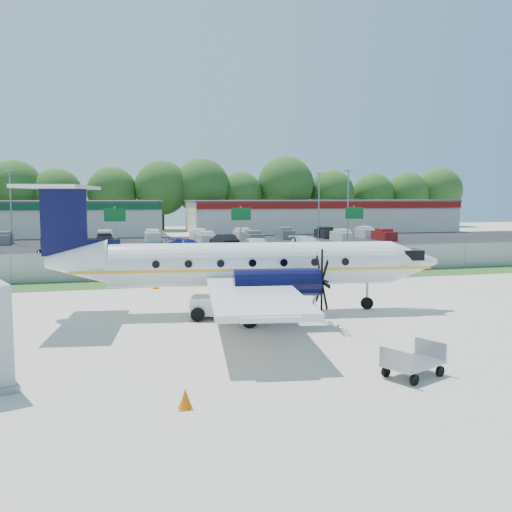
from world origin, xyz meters
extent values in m
plane|color=beige|center=(0.00, 0.00, 0.00)|extent=(170.00, 170.00, 0.00)
cube|color=#2D561E|center=(0.00, 12.00, 0.01)|extent=(170.00, 4.00, 0.02)
cube|color=black|center=(0.00, 19.00, 0.01)|extent=(170.00, 8.00, 0.02)
cube|color=black|center=(0.00, 40.00, 0.01)|extent=(170.00, 32.00, 0.02)
cube|color=gray|center=(0.00, 14.00, 1.00)|extent=(120.00, 0.02, 1.90)
cube|color=gray|center=(0.00, 14.00, 1.98)|extent=(120.00, 0.06, 0.06)
cube|color=gray|center=(0.00, 14.00, 0.05)|extent=(120.00, 0.06, 0.06)
cube|color=silver|center=(26.00, 62.00, 2.50)|extent=(44.00, 12.00, 5.00)
cube|color=#474749|center=(26.00, 62.00, 5.12)|extent=(44.40, 12.40, 0.24)
cube|color=maroon|center=(26.00, 55.90, 4.50)|extent=(44.00, 0.20, 1.00)
cylinder|color=gray|center=(-8.00, 23.00, 2.50)|extent=(0.14, 0.14, 5.00)
cube|color=#0C5923|center=(-8.00, 22.85, 4.30)|extent=(1.80, 0.08, 1.10)
cylinder|color=gray|center=(3.00, 23.00, 2.50)|extent=(0.14, 0.14, 5.00)
cube|color=#0C5923|center=(3.00, 22.85, 4.30)|extent=(1.80, 0.08, 1.10)
cylinder|color=gray|center=(14.00, 23.00, 2.50)|extent=(0.14, 0.14, 5.00)
cube|color=#0C5923|center=(14.00, 22.85, 4.30)|extent=(1.80, 0.08, 1.10)
cylinder|color=gray|center=(20.00, 38.00, 4.50)|extent=(0.18, 0.18, 9.00)
cube|color=gray|center=(20.00, 38.00, 9.00)|extent=(0.90, 0.35, 0.18)
cylinder|color=gray|center=(-20.00, 48.00, 4.50)|extent=(0.18, 0.18, 9.00)
cube|color=gray|center=(-20.00, 48.00, 9.00)|extent=(0.90, 0.35, 0.18)
cylinder|color=gray|center=(20.00, 48.00, 4.50)|extent=(0.18, 0.18, 9.00)
cube|color=gray|center=(20.00, 48.00, 9.00)|extent=(0.90, 0.35, 0.18)
cylinder|color=white|center=(-1.50, 0.75, 2.47)|extent=(14.52, 4.14, 2.18)
cone|color=white|center=(6.86, -0.42, 2.47)|extent=(2.80, 2.51, 2.18)
cone|color=white|center=(-10.08, 1.94, 2.70)|extent=(3.26, 2.57, 2.18)
cube|color=black|center=(6.63, -0.38, 2.87)|extent=(1.23, 1.62, 0.52)
cube|color=white|center=(-2.07, 0.83, 1.84)|extent=(6.42, 20.52, 0.25)
cylinder|color=black|center=(-1.27, -2.64, 2.01)|extent=(4.04, 1.79, 1.26)
cylinder|color=black|center=(-0.36, 3.95, 2.01)|extent=(4.04, 1.79, 1.26)
cube|color=black|center=(-10.65, 2.02, 4.65)|extent=(2.19, 0.51, 3.33)
cube|color=white|center=(-10.77, 2.04, 6.31)|extent=(3.71, 7.43, 0.16)
cylinder|color=gray|center=(4.42, -0.08, 0.75)|extent=(0.14, 0.14, 1.49)
cylinder|color=black|center=(4.42, -0.08, 0.32)|extent=(0.67, 0.29, 0.64)
cylinder|color=black|center=(-2.53, -2.47, 0.37)|extent=(0.79, 0.56, 0.73)
cylinder|color=black|center=(-1.61, 4.12, 0.37)|extent=(0.79, 0.56, 0.73)
cube|color=white|center=(-3.39, -0.19, 0.62)|extent=(3.17, 2.38, 0.79)
cube|color=white|center=(-2.85, -0.34, 1.24)|extent=(1.59, 1.74, 0.56)
cube|color=black|center=(-2.36, -0.47, 1.26)|extent=(0.53, 1.25, 0.45)
cylinder|color=black|center=(-4.60, -0.76, 0.34)|extent=(0.72, 0.42, 0.68)
cylinder|color=black|center=(-4.13, 0.93, 0.34)|extent=(0.72, 0.42, 0.68)
cylinder|color=black|center=(-2.65, -1.30, 0.34)|extent=(0.72, 0.42, 0.68)
cylinder|color=black|center=(-2.18, 0.39, 0.34)|extent=(0.72, 0.42, 0.68)
cube|color=gray|center=(0.14, -1.02, 0.44)|extent=(2.25, 1.87, 0.12)
cube|color=gray|center=(-0.69, -0.63, 0.73)|extent=(0.56, 1.09, 0.58)
cube|color=gray|center=(0.98, -1.40, 0.73)|extent=(0.56, 1.09, 0.58)
cylinder|color=black|center=(-0.70, -1.22, 0.17)|extent=(0.37, 0.25, 0.35)
cylinder|color=black|center=(-0.25, -0.25, 0.17)|extent=(0.37, 0.25, 0.35)
cylinder|color=black|center=(0.54, -1.79, 0.17)|extent=(0.37, 0.25, 0.35)
cylinder|color=black|center=(0.99, -0.82, 0.17)|extent=(0.37, 0.25, 0.35)
cube|color=gray|center=(0.96, -10.74, 0.45)|extent=(2.32, 1.93, 0.12)
cube|color=gray|center=(0.09, -11.14, 0.75)|extent=(0.57, 1.13, 0.60)
cube|color=gray|center=(1.83, -10.35, 0.75)|extent=(0.57, 1.13, 0.60)
cylinder|color=black|center=(0.55, -11.54, 0.18)|extent=(0.38, 0.26, 0.36)
cylinder|color=black|center=(0.09, -10.53, 0.18)|extent=(0.38, 0.26, 0.36)
cylinder|color=black|center=(1.83, -10.95, 0.18)|extent=(0.38, 0.26, 0.36)
cylinder|color=black|center=(1.37, -9.95, 0.18)|extent=(0.38, 0.26, 0.36)
cone|color=#DB6406|center=(-6.64, -11.68, 0.29)|extent=(0.38, 0.38, 0.57)
cube|color=#DB6406|center=(-6.64, -11.68, 0.02)|extent=(0.40, 0.40, 0.03)
cone|color=#DB6406|center=(-5.75, 9.42, 0.31)|extent=(0.41, 0.41, 0.62)
cube|color=#DB6406|center=(-5.75, 9.42, 0.02)|extent=(0.43, 0.43, 0.03)
imported|color=silver|center=(-15.28, 16.90, 0.00)|extent=(5.68, 3.67, 1.53)
imported|color=beige|center=(6.15, 19.63, 0.00)|extent=(4.77, 3.10, 1.51)
imported|color=maroon|center=(24.49, 17.86, 0.00)|extent=(5.38, 3.94, 1.36)
imported|color=navy|center=(-13.40, 29.08, 0.00)|extent=(2.93, 6.10, 1.68)
imported|color=#595B5E|center=(-6.48, 28.17, 0.00)|extent=(2.81, 4.23, 1.32)
imported|color=navy|center=(-0.94, 29.64, 0.00)|extent=(4.25, 5.95, 1.60)
imported|color=silver|center=(5.91, 28.46, 0.00)|extent=(1.91, 4.95, 1.61)
imported|color=silver|center=(11.79, 29.75, 0.00)|extent=(2.73, 5.78, 1.63)
imported|color=#595B5E|center=(-9.75, 34.10, 0.00)|extent=(1.46, 3.99, 1.31)
imported|color=black|center=(3.93, 35.43, 0.00)|extent=(2.61, 5.33, 1.68)
camera|label=1|loc=(-8.59, -27.01, 5.89)|focal=40.00mm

